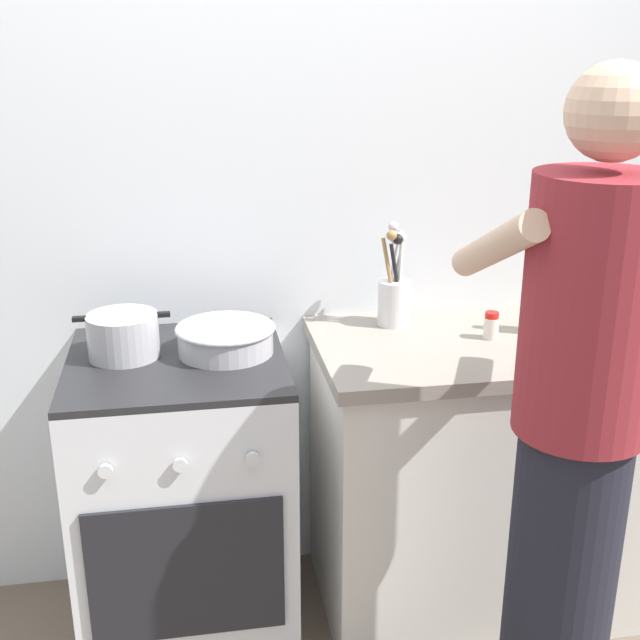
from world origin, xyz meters
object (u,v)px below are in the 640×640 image
object	(u,v)px
pot	(123,336)
utensil_crock	(394,294)
mixing_bowl	(226,338)
person	(575,444)
oil_bottle	(546,303)
stove_range	(185,500)
spice_bottle	(491,326)

from	to	relation	value
pot	utensil_crock	size ratio (longest dim) A/B	0.82
mixing_bowl	person	bearing A→B (deg)	-38.73
oil_bottle	person	bearing A→B (deg)	-107.81
oil_bottle	stove_range	bearing A→B (deg)	-178.46
mixing_bowl	stove_range	bearing A→B (deg)	-169.91
pot	stove_range	bearing A→B (deg)	-17.25
pot	utensil_crock	xyz separation A→B (m)	(0.81, 0.13, 0.04)
utensil_crock	person	bearing A→B (deg)	-73.05
person	spice_bottle	bearing A→B (deg)	88.04
mixing_bowl	spice_bottle	world-z (taller)	spice_bottle
spice_bottle	person	xyz separation A→B (m)	(-0.02, -0.59, -0.08)
pot	mixing_bowl	bearing A→B (deg)	-3.79
pot	mixing_bowl	distance (m)	0.28
pot	oil_bottle	world-z (taller)	oil_bottle
stove_range	pot	distance (m)	0.53
utensil_crock	oil_bottle	world-z (taller)	utensil_crock
stove_range	utensil_crock	size ratio (longest dim) A/B	2.81
spice_bottle	person	bearing A→B (deg)	-91.96
utensil_crock	spice_bottle	world-z (taller)	utensil_crock
mixing_bowl	oil_bottle	size ratio (longest dim) A/B	1.24
mixing_bowl	pot	bearing A→B (deg)	176.21
pot	spice_bottle	size ratio (longest dim) A/B	3.21
spice_bottle	person	distance (m)	0.60
stove_range	pot	bearing A→B (deg)	162.75
stove_range	person	size ratio (longest dim) A/B	0.53
utensil_crock	spice_bottle	distance (m)	0.31
mixing_bowl	utensil_crock	bearing A→B (deg)	16.12
oil_bottle	spice_bottle	bearing A→B (deg)	-173.00
stove_range	utensil_crock	world-z (taller)	utensil_crock
stove_range	person	bearing A→B (deg)	-32.98
mixing_bowl	spice_bottle	bearing A→B (deg)	-1.27
spice_bottle	person	world-z (taller)	person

